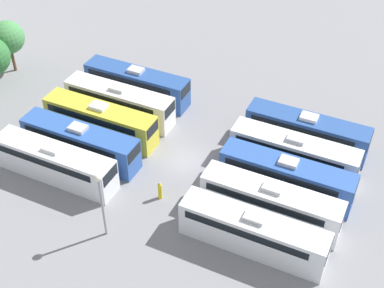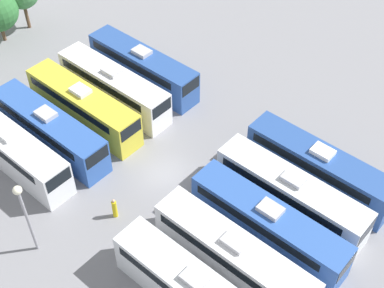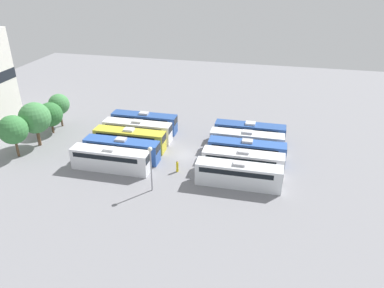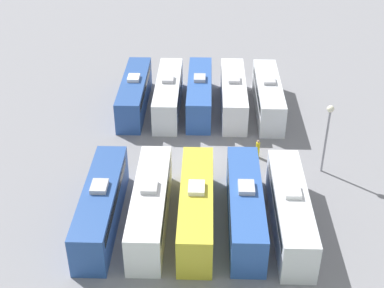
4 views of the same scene
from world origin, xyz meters
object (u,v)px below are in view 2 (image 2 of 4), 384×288
Objects in this scene: light_pole at (23,207)px; bus_9 at (143,66)px; bus_4 at (319,167)px; bus_5 at (12,149)px; worker_person at (115,208)px; bus_2 at (268,224)px; bus_6 at (49,129)px; bus_7 at (83,105)px; bus_1 at (233,256)px; bus_8 at (113,86)px; bus_3 at (290,193)px.

bus_9 is at bearing 22.64° from light_pole.
light_pole reaches higher than bus_4.
bus_5 is 6.46× the size of worker_person.
bus_2 and bus_6 have the same top height.
bus_6 is (-10.68, 18.57, 0.00)m from bus_4.
bus_5 is 1.00× the size of bus_7.
bus_1 is 1.00× the size of bus_8.
bus_1 is 10.41m from bus_4.
bus_6 is at bearing -178.75° from bus_9.
bus_1 is at bearing -89.18° from bus_6.
bus_8 is at bearing 1.18° from bus_6.
bus_6 is at bearing 101.51° from bus_2.
bus_8 is 1.00× the size of bus_9.
bus_9 reaches higher than worker_person.
bus_2 and bus_5 have the same top height.
worker_person is (-1.67, -9.30, -0.94)m from bus_6.
bus_1 is 18.55m from bus_6.
bus_9 is at bearing 69.61° from bus_2.
bus_4 is 1.00× the size of bus_7.
bus_2 is 6.46× the size of worker_person.
bus_7 is at bearing 110.47° from bus_4.
bus_2 and bus_4 have the same top height.
bus_4 is at bearing -90.61° from bus_9.
light_pole reaches higher than bus_8.
bus_3 is 1.00× the size of bus_4.
bus_1 and bus_7 have the same top height.
bus_1 and bus_2 have the same top height.
bus_7 is (7.01, -0.21, 0.00)m from bus_5.
bus_3 is 3.59m from bus_4.
bus_2 is at bearing -59.88° from worker_person.
light_pole is (-3.83, -7.67, 2.74)m from bus_5.
bus_7 reaches higher than worker_person.
bus_4 is 1.00× the size of bus_9.
bus_2 is at bearing -178.45° from bus_4.
bus_9 is at bearing 37.25° from worker_person.
bus_9 is at bearing 78.54° from bus_3.
bus_3 is 1.00× the size of bus_9.
bus_2 is 1.00× the size of bus_7.
bus_7 is (-6.99, 18.74, 0.00)m from bus_4.
bus_5 and bus_8 have the same top height.
bus_8 is at bearing 79.97° from bus_2.
bus_3 is at bearing 1.10° from bus_1.
bus_3 is 1.80× the size of light_pole.
bus_7 is at bearing 34.53° from light_pole.
bus_2 and bus_3 have the same top height.
bus_1 is 1.00× the size of bus_6.
bus_4 is at bearing -0.09° from bus_1.
light_pole is (-5.49, 2.02, 3.68)m from worker_person.
light_pole is (-7.42, 11.27, 2.74)m from bus_1.
bus_2 is 1.00× the size of bus_4.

